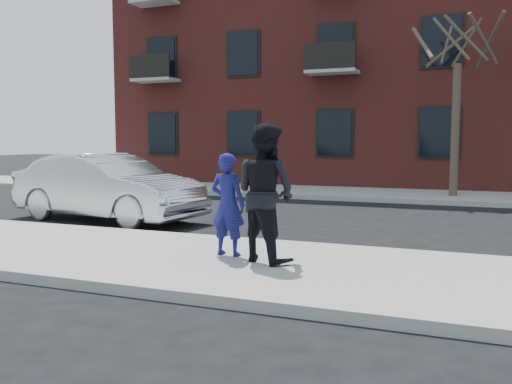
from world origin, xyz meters
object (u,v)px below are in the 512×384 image
at_px(man_hoodie, 228,204).
at_px(man_peacoat, 265,193).
at_px(street_tree, 459,25).
at_px(silver_sedan, 108,187).

distance_m(man_hoodie, man_peacoat, 0.72).
xyz_separation_m(street_tree, silver_sedan, (-7.61, -7.80, -4.71)).
xyz_separation_m(man_hoodie, man_peacoat, (0.68, -0.14, 0.22)).
relative_size(street_tree, silver_sedan, 1.38).
bearing_deg(street_tree, man_hoodie, -105.34).
bearing_deg(man_hoodie, silver_sedan, -27.98).
xyz_separation_m(silver_sedan, man_peacoat, (5.29, -3.28, 0.36)).
bearing_deg(silver_sedan, street_tree, -36.04).
bearing_deg(silver_sedan, man_hoodie, -115.94).
height_order(street_tree, man_hoodie, street_tree).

